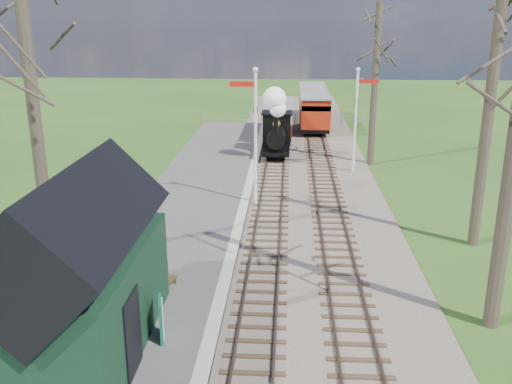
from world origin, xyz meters
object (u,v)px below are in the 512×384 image
Objects in this scene: red_carriage_a at (315,111)px; sign_board at (161,319)px; semaphore_far at (357,112)px; person at (142,294)px; semaphore_near at (254,128)px; locomotive at (276,126)px; station_shed at (80,272)px; bench at (160,280)px; red_carriage_b at (312,101)px; coach at (279,117)px.

sign_board is (-5.06, -28.88, -0.79)m from red_carriage_a.
person is at bearing -114.80° from semaphore_far.
person is (-7.61, -16.47, -2.43)m from semaphore_far.
semaphore_near is 9.39m from locomotive.
semaphore_far is (8.67, 18.00, 1.08)m from station_shed.
station_shed is 20.01m from semaphore_far.
bench is at bearing -102.30° from red_carriage_a.
red_carriage_b is (-1.77, 16.86, -1.79)m from semaphore_far.
coach reaches higher than bench.
coach is 25.95m from person.
person is (1.06, 1.53, -1.34)m from station_shed.
station_shed is 1.01× the size of semaphore_near.
bench is at bearing -99.74° from locomotive.
semaphore_near is at bearing -130.60° from semaphore_far.
semaphore_near is at bearing 81.65° from sign_board.
bench is (-5.70, -26.15, -1.02)m from red_carriage_a.
station_shed is at bearing -115.72° from semaphore_far.
sign_board is 0.79× the size of person.
semaphore_far is 17.05m from red_carriage_b.
coach is at bearing 89.89° from locomotive.
semaphore_far is 0.84× the size of coach.
locomotive is (0.76, 9.21, -1.64)m from semaphore_near.
semaphore_near is 11.99m from sign_board.
semaphore_far reaches higher than person.
locomotive is (4.29, 21.21, -0.29)m from station_shed.
person is (-0.77, 1.06, 0.15)m from sign_board.
semaphore_far is 10.43m from coach.
semaphore_far reaches higher than locomotive.
coach is 24.28m from bench.
station_shed is at bearing -98.95° from coach.
person is at bearing -99.30° from locomotive.
locomotive is 3.76× the size of sign_board.
locomotive is 0.80× the size of red_carriage_b.
locomotive is 3.26× the size of bench.
sign_board is at bearing -96.74° from locomotive.
sign_board is at bearing -98.35° from semaphore_near.
red_carriage_b is at bearing 71.08° from coach.
semaphore_far is at bearing 63.19° from bench.
red_carriage_a is at bearing 98.87° from semaphore_far.
semaphore_near is 5.48× the size of sign_board.
semaphore_far reaches higher than sign_board.
locomotive is 19.97m from person.
person is at bearing -94.49° from bench.
semaphore_far is 1.34× the size of locomotive.
locomotive is at bearing 85.30° from semaphore_near.
coach is at bearing 84.75° from sign_board.
semaphore_near reaches higher than bench.
red_carriage_a is at bearing 79.02° from semaphore_near.
sign_board is at bearing -151.93° from person.
locomotive is 20.92m from sign_board.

